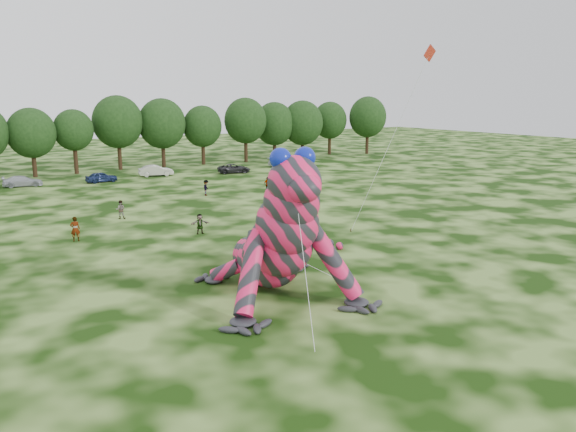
{
  "coord_description": "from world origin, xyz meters",
  "views": [
    {
      "loc": [
        -15.52,
        -22.19,
        10.47
      ],
      "look_at": [
        0.63,
        3.1,
        4.0
      ],
      "focal_mm": 35.0,
      "sensor_mm": 36.0,
      "label": 1
    }
  ],
  "objects_px": {
    "tree_11": "(162,133)",
    "tree_16": "(330,128)",
    "tree_10": "(118,133)",
    "tree_14": "(274,131)",
    "car_5": "(156,171)",
    "spectator_5": "(200,224)",
    "inflatable_gecko": "(264,214)",
    "tree_12": "(203,135)",
    "tree_13": "(246,130)",
    "car_4": "(101,177)",
    "tree_15": "(303,129)",
    "tree_17": "(368,125)",
    "spectator_0": "(75,229)",
    "car_6": "(234,168)",
    "spectator_1": "(121,210)",
    "spectator_3": "(267,184)",
    "tree_8": "(32,143)",
    "spectator_2": "(206,188)",
    "car_3": "(23,181)",
    "flying_kite": "(424,66)",
    "tree_9": "(74,142)"
  },
  "relations": [
    {
      "from": "tree_11",
      "to": "tree_17",
      "type": "bearing_deg",
      "value": -2.3
    },
    {
      "from": "car_4",
      "to": "car_5",
      "type": "height_order",
      "value": "car_5"
    },
    {
      "from": "flying_kite",
      "to": "tree_16",
      "type": "distance_m",
      "value": 60.55
    },
    {
      "from": "tree_8",
      "to": "spectator_0",
      "type": "xyz_separation_m",
      "value": [
        -2.99,
        -37.28,
        -3.55
      ]
    },
    {
      "from": "tree_14",
      "to": "car_3",
      "type": "distance_m",
      "value": 41.51
    },
    {
      "from": "tree_17",
      "to": "tree_13",
      "type": "bearing_deg",
      "value": 178.93
    },
    {
      "from": "spectator_1",
      "to": "tree_17",
      "type": "bearing_deg",
      "value": -128.83
    },
    {
      "from": "tree_10",
      "to": "tree_13",
      "type": "relative_size",
      "value": 1.04
    },
    {
      "from": "tree_8",
      "to": "tree_13",
      "type": "relative_size",
      "value": 0.88
    },
    {
      "from": "tree_13",
      "to": "tree_16",
      "type": "bearing_deg",
      "value": 6.99
    },
    {
      "from": "car_6",
      "to": "tree_12",
      "type": "bearing_deg",
      "value": 8.3
    },
    {
      "from": "tree_10",
      "to": "tree_8",
      "type": "bearing_deg",
      "value": -172.19
    },
    {
      "from": "car_5",
      "to": "spectator_2",
      "type": "distance_m",
      "value": 17.16
    },
    {
      "from": "tree_11",
      "to": "tree_16",
      "type": "bearing_deg",
      "value": 2.13
    },
    {
      "from": "tree_16",
      "to": "car_5",
      "type": "height_order",
      "value": "tree_16"
    },
    {
      "from": "tree_10",
      "to": "spectator_5",
      "type": "bearing_deg",
      "value": -98.21
    },
    {
      "from": "tree_9",
      "to": "tree_16",
      "type": "xyz_separation_m",
      "value": [
        44.38,
        2.03,
        0.35
      ]
    },
    {
      "from": "tree_11",
      "to": "spectator_5",
      "type": "bearing_deg",
      "value": -106.71
    },
    {
      "from": "tree_13",
      "to": "tree_15",
      "type": "bearing_deg",
      "value": 3.25
    },
    {
      "from": "inflatable_gecko",
      "to": "tree_11",
      "type": "height_order",
      "value": "tree_11"
    },
    {
      "from": "tree_10",
      "to": "tree_14",
      "type": "bearing_deg",
      "value": 0.32
    },
    {
      "from": "tree_16",
      "to": "tree_12",
      "type": "bearing_deg",
      "value": -176.33
    },
    {
      "from": "tree_15",
      "to": "tree_17",
      "type": "height_order",
      "value": "tree_17"
    },
    {
      "from": "car_5",
      "to": "spectator_3",
      "type": "distance_m",
      "value": 19.55
    },
    {
      "from": "spectator_1",
      "to": "spectator_0",
      "type": "height_order",
      "value": "spectator_0"
    },
    {
      "from": "car_4",
      "to": "tree_10",
      "type": "bearing_deg",
      "value": -30.2
    },
    {
      "from": "tree_12",
      "to": "tree_14",
      "type": "xyz_separation_m",
      "value": [
        13.45,
        0.98,
        0.21
      ]
    },
    {
      "from": "tree_15",
      "to": "spectator_5",
      "type": "bearing_deg",
      "value": -132.22
    },
    {
      "from": "tree_12",
      "to": "tree_17",
      "type": "bearing_deg",
      "value": -1.93
    },
    {
      "from": "tree_8",
      "to": "tree_17",
      "type": "xyz_separation_m",
      "value": [
        56.17,
        -0.32,
        0.68
      ]
    },
    {
      "from": "tree_8",
      "to": "spectator_2",
      "type": "relative_size",
      "value": 5.3
    },
    {
      "from": "tree_9",
      "to": "tree_15",
      "type": "height_order",
      "value": "tree_15"
    },
    {
      "from": "tree_8",
      "to": "tree_9",
      "type": "bearing_deg",
      "value": 3.89
    },
    {
      "from": "car_3",
      "to": "spectator_1",
      "type": "bearing_deg",
      "value": -161.13
    },
    {
      "from": "tree_16",
      "to": "tree_17",
      "type": "xyz_separation_m",
      "value": [
        6.5,
        -2.71,
        0.46
      ]
    },
    {
      "from": "car_5",
      "to": "spectator_5",
      "type": "xyz_separation_m",
      "value": [
        -7.99,
        -32.37,
        0.05
      ]
    },
    {
      "from": "spectator_3",
      "to": "tree_10",
      "type": "bearing_deg",
      "value": 101.22
    },
    {
      "from": "tree_13",
      "to": "spectator_0",
      "type": "relative_size",
      "value": 5.49
    },
    {
      "from": "car_5",
      "to": "car_6",
      "type": "height_order",
      "value": "car_5"
    },
    {
      "from": "flying_kite",
      "to": "tree_12",
      "type": "relative_size",
      "value": 1.62
    },
    {
      "from": "tree_16",
      "to": "car_3",
      "type": "relative_size",
      "value": 2.16
    },
    {
      "from": "spectator_2",
      "to": "tree_17",
      "type": "bearing_deg",
      "value": -20.49
    },
    {
      "from": "tree_13",
      "to": "spectator_0",
      "type": "distance_m",
      "value": 50.96
    },
    {
      "from": "tree_13",
      "to": "tree_17",
      "type": "distance_m",
      "value": 24.82
    },
    {
      "from": "flying_kite",
      "to": "tree_15",
      "type": "relative_size",
      "value": 1.5
    },
    {
      "from": "tree_17",
      "to": "flying_kite",
      "type": "bearing_deg",
      "value": -126.92
    },
    {
      "from": "tree_13",
      "to": "car_4",
      "type": "bearing_deg",
      "value": -159.49
    },
    {
      "from": "spectator_3",
      "to": "tree_16",
      "type": "bearing_deg",
      "value": 38.69
    },
    {
      "from": "tree_15",
      "to": "spectator_3",
      "type": "xyz_separation_m",
      "value": [
        -22.92,
        -27.06,
        -3.99
      ]
    },
    {
      "from": "tree_15",
      "to": "spectator_1",
      "type": "relative_size",
      "value": 5.96
    }
  ]
}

